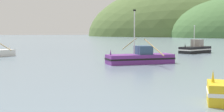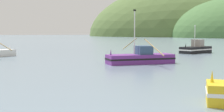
{
  "view_description": "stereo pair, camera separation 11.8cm",
  "coord_description": "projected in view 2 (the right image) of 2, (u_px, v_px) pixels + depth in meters",
  "views": [
    {
      "loc": [
        -8.64,
        -4.77,
        4.05
      ],
      "look_at": [
        -1.22,
        26.8,
        1.4
      ],
      "focal_mm": 49.94,
      "sensor_mm": 36.0,
      "label": 1
    },
    {
      "loc": [
        -8.52,
        -4.79,
        4.05
      ],
      "look_at": [
        -1.22,
        26.8,
        1.4
      ],
      "focal_mm": 49.94,
      "sensor_mm": 36.0,
      "label": 2
    }
  ],
  "objects": [
    {
      "name": "hill_mid_left",
      "position": [
        194.0,
        36.0,
        249.39
      ],
      "size": [
        168.23,
        134.58,
        82.12
      ],
      "primitive_type": "ellipsoid",
      "color": "#516B38",
      "rests_on": "ground"
    },
    {
      "name": "hill_far_left",
      "position": [
        171.0,
        35.0,
        281.04
      ],
      "size": [
        114.41,
        91.53,
        71.33
      ],
      "primitive_type": "ellipsoid",
      "color": "#386633",
      "rests_on": "ground"
    },
    {
      "name": "fishing_boat_black",
      "position": [
        196.0,
        49.0,
        56.2
      ],
      "size": [
        7.09,
        5.35,
        4.99
      ],
      "rotation": [
        0.0,
        0.0,
        3.63
      ],
      "color": "black",
      "rests_on": "ground"
    },
    {
      "name": "fishing_boat_purple",
      "position": [
        141.0,
        58.0,
        38.26
      ],
      "size": [
        8.56,
        12.33,
        6.6
      ],
      "rotation": [
        0.0,
        0.0,
        3.23
      ],
      "color": "#6B2D84",
      "rests_on": "ground"
    }
  ]
}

